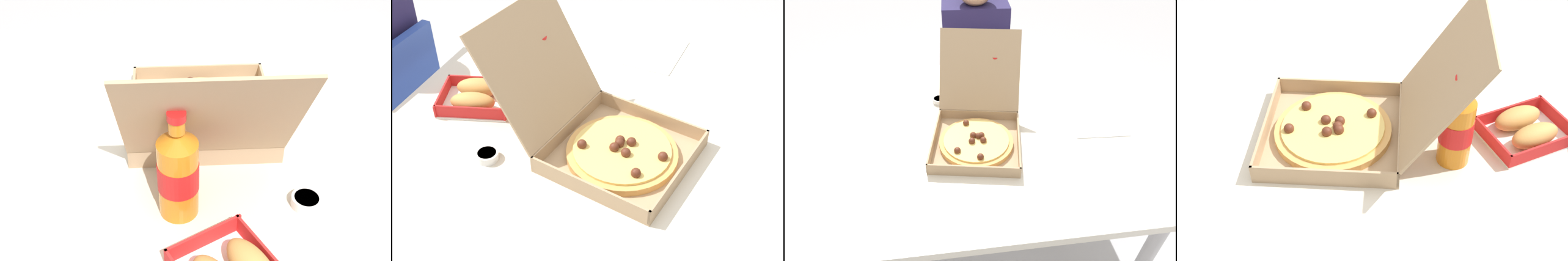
% 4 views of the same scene
% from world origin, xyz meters
% --- Properties ---
extents(dining_table, '(1.31, 1.06, 0.75)m').
position_xyz_m(dining_table, '(0.00, 0.00, 0.68)').
color(dining_table, silver).
rests_on(dining_table, ground_plane).
extents(pizza_box_open, '(0.39, 0.53, 0.32)m').
position_xyz_m(pizza_box_open, '(0.02, -0.06, 0.79)').
color(pizza_box_open, tan).
rests_on(pizza_box_open, dining_table).
extents(cola_bottle, '(0.07, 0.07, 0.22)m').
position_xyz_m(cola_bottle, '(0.12, 0.15, 0.84)').
color(cola_bottle, orange).
rests_on(cola_bottle, dining_table).
extents(dipping_sauce_cup, '(0.06, 0.06, 0.02)m').
position_xyz_m(dipping_sauce_cup, '(-0.12, 0.19, 0.76)').
color(dipping_sauce_cup, white).
rests_on(dipping_sauce_cup, dining_table).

